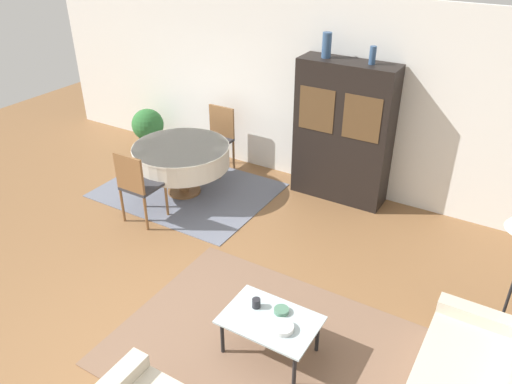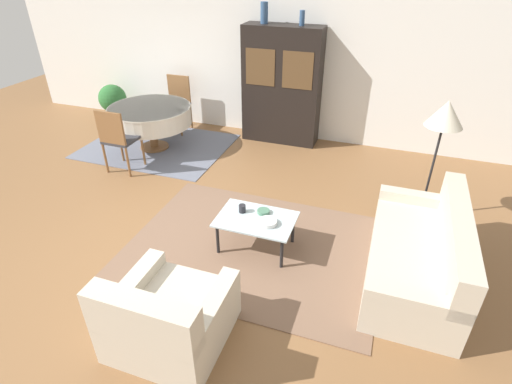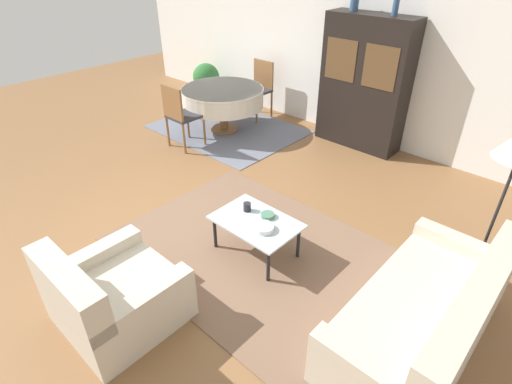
{
  "view_description": "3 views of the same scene",
  "coord_description": "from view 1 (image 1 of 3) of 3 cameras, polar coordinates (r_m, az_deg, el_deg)",
  "views": [
    {
      "loc": [
        2.6,
        -2.6,
        3.61
      ],
      "look_at": [
        0.2,
        1.4,
        0.95
      ],
      "focal_mm": 35.0,
      "sensor_mm": 36.0,
      "label": 1
    },
    {
      "loc": [
        2.2,
        -3.1,
        2.95
      ],
      "look_at": [
        1.01,
        0.31,
        0.75
      ],
      "focal_mm": 28.0,
      "sensor_mm": 36.0,
      "label": 2
    },
    {
      "loc": [
        3.18,
        -2.07,
        2.79
      ],
      "look_at": [
        1.01,
        0.31,
        0.75
      ],
      "focal_mm": 28.0,
      "sensor_mm": 36.0,
      "label": 3
    }
  ],
  "objects": [
    {
      "name": "dining_table",
      "position": [
        7.09,
        -8.52,
        4.11
      ],
      "size": [
        1.36,
        1.36,
        0.73
      ],
      "color": "brown",
      "rests_on": "dining_rug"
    },
    {
      "name": "vase_short",
      "position": [
        6.46,
        13.19,
        14.97
      ],
      "size": [
        0.08,
        0.08,
        0.22
      ],
      "color": "#33517A",
      "rests_on": "display_cabinet"
    },
    {
      "name": "vase_tall",
      "position": [
        6.65,
        8.09,
        16.29
      ],
      "size": [
        0.12,
        0.12,
        0.32
      ],
      "color": "#33517A",
      "rests_on": "display_cabinet"
    },
    {
      "name": "bowl",
      "position": [
        4.51,
        3.05,
        -15.22
      ],
      "size": [
        0.2,
        0.2,
        0.05
      ],
      "color": "white",
      "rests_on": "coffee_table"
    },
    {
      "name": "dining_chair_near",
      "position": [
        6.51,
        -13.42,
        1.01
      ],
      "size": [
        0.44,
        0.44,
        0.99
      ],
      "color": "brown",
      "rests_on": "dining_rug"
    },
    {
      "name": "ground_plane",
      "position": [
        5.16,
        -10.34,
        -15.4
      ],
      "size": [
        14.0,
        14.0,
        0.0
      ],
      "primitive_type": "plane",
      "color": "brown"
    },
    {
      "name": "cup",
      "position": [
        4.69,
        0.03,
        -12.58
      ],
      "size": [
        0.08,
        0.08,
        0.09
      ],
      "color": "#232328",
      "rests_on": "coffee_table"
    },
    {
      "name": "display_cabinet",
      "position": [
        6.88,
        9.91,
        6.7
      ],
      "size": [
        1.3,
        0.44,
        1.94
      ],
      "color": "black",
      "rests_on": "ground_plane"
    },
    {
      "name": "potted_plant",
      "position": [
        8.65,
        -12.24,
        7.23
      ],
      "size": [
        0.53,
        0.53,
        0.72
      ],
      "color": "#93664C",
      "rests_on": "ground_plane"
    },
    {
      "name": "dining_chair_far",
      "position": [
        7.74,
        -4.37,
        6.51
      ],
      "size": [
        0.44,
        0.44,
        0.99
      ],
      "rotation": [
        0.0,
        0.0,
        3.14
      ],
      "color": "brown",
      "rests_on": "dining_rug"
    },
    {
      "name": "area_rug",
      "position": [
        4.91,
        1.38,
        -17.58
      ],
      "size": [
        2.83,
        2.1,
        0.01
      ],
      "color": "brown",
      "rests_on": "ground_plane"
    },
    {
      "name": "bowl_small",
      "position": [
        4.67,
        2.92,
        -13.37
      ],
      "size": [
        0.14,
        0.14,
        0.04
      ],
      "color": "#4C7A60",
      "rests_on": "coffee_table"
    },
    {
      "name": "dining_rug",
      "position": [
        7.4,
        -7.77,
        0.22
      ],
      "size": [
        2.39,
        1.84,
        0.01
      ],
      "color": "slate",
      "rests_on": "ground_plane"
    },
    {
      "name": "coffee_table",
      "position": [
        4.64,
        1.64,
        -14.69
      ],
      "size": [
        0.86,
        0.58,
        0.4
      ],
      "color": "black",
      "rests_on": "area_rug"
    },
    {
      "name": "wall_back",
      "position": [
        7.12,
        8.02,
        10.89
      ],
      "size": [
        10.0,
        0.06,
        2.7
      ],
      "color": "white",
      "rests_on": "ground_plane"
    }
  ]
}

